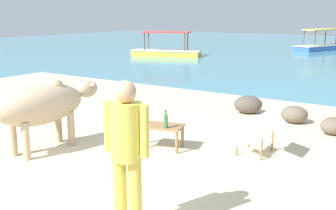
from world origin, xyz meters
TOP-DOWN VIEW (x-y plane):
  - sand_beach at (0.00, 0.00)m, footprint 18.00×14.00m
  - cow at (-1.51, 0.90)m, footprint 0.69×2.08m
  - low_bench_table at (0.04, 2.02)m, footprint 0.85×0.64m
  - bottle at (0.22, 1.92)m, footprint 0.07×0.07m
  - deck_chair_near at (1.63, 2.67)m, footprint 0.79×0.57m
  - person_standing at (1.35, -0.46)m, footprint 0.51×0.32m
  - shore_rock_large at (1.42, 4.94)m, footprint 0.65×0.61m
  - shore_rock_medium at (2.30, 4.52)m, footprint 0.67×0.68m
  - shore_rock_small at (0.29, 5.19)m, footprint 0.79×0.73m
  - boat_yellow at (-8.48, 14.84)m, footprint 3.85×2.33m
  - boat_blue at (-2.60, 23.02)m, footprint 2.38×3.84m

SIDE VIEW (x-z plane):
  - sand_beach at x=0.00m, z-range 0.00..0.04m
  - shore_rock_medium at x=2.30m, z-range 0.04..0.37m
  - shore_rock_large at x=1.42m, z-range 0.04..0.40m
  - shore_rock_small at x=0.29m, z-range 0.04..0.45m
  - boat_yellow at x=-8.48m, z-range -0.35..0.94m
  - boat_blue at x=-2.60m, z-range -0.35..0.94m
  - low_bench_table at x=0.04m, z-range 0.18..0.59m
  - deck_chair_near at x=1.63m, z-range 0.08..0.77m
  - bottle at x=0.22m, z-range 0.42..0.71m
  - cow at x=-1.51m, z-range 0.23..1.40m
  - person_standing at x=1.35m, z-range 0.18..1.80m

